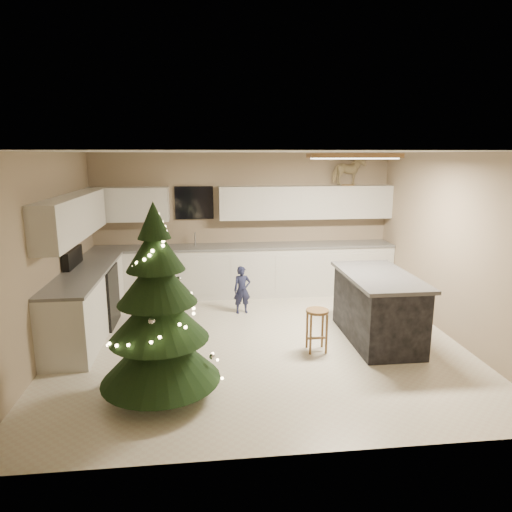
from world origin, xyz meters
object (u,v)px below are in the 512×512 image
island (377,307)px  toddler (242,290)px  christmas_tree (159,320)px  rocking_horse (348,171)px  bar_stool (317,320)px

island → toddler: 2.23m
christmas_tree → toddler: (1.09, 2.54, -0.48)m
rocking_horse → island: bearing=162.1°
bar_stool → toddler: (-0.86, 1.60, -0.04)m
christmas_tree → toddler: size_ratio=2.69×
bar_stool → rocking_horse: size_ratio=0.92×
christmas_tree → rocking_horse: size_ratio=3.39×
bar_stool → rocking_horse: rocking_horse is taller
toddler → christmas_tree: bearing=-120.8°
bar_stool → toddler: toddler is taller
toddler → island: bearing=-43.8°
island → christmas_tree: bearing=-156.9°
christmas_tree → bar_stool: bearing=25.9°
bar_stool → christmas_tree: 2.21m
toddler → rocking_horse: 3.01m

